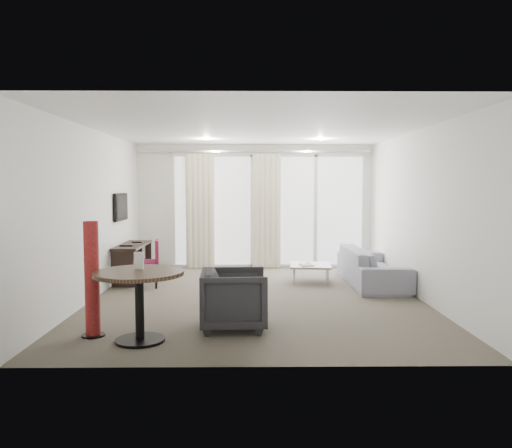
{
  "coord_description": "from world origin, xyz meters",
  "views": [
    {
      "loc": [
        -0.1,
        -7.66,
        1.73
      ],
      "look_at": [
        0.0,
        0.6,
        1.1
      ],
      "focal_mm": 35.0,
      "sensor_mm": 36.0,
      "label": 1
    }
  ],
  "objects_px": {
    "desk": "(133,262)",
    "red_lamp": "(92,279)",
    "tub_armchair": "(234,299)",
    "rattan_chair_b": "(323,239)",
    "sofa": "(372,266)",
    "coffee_table": "(311,273)",
    "round_table": "(140,306)",
    "rattan_chair_a": "(275,239)",
    "desk_chair": "(146,263)"
  },
  "relations": [
    {
      "from": "tub_armchair",
      "to": "rattan_chair_b",
      "type": "relative_size",
      "value": 0.9
    },
    {
      "from": "desk_chair",
      "to": "red_lamp",
      "type": "xyz_separation_m",
      "value": [
        -0.03,
        -2.79,
        0.26
      ]
    },
    {
      "from": "coffee_table",
      "to": "rattan_chair_b",
      "type": "distance_m",
      "value": 3.29
    },
    {
      "from": "red_lamp",
      "to": "coffee_table",
      "type": "xyz_separation_m",
      "value": [
        2.91,
        3.2,
        -0.5
      ]
    },
    {
      "from": "desk",
      "to": "desk_chair",
      "type": "bearing_deg",
      "value": -59.6
    },
    {
      "from": "desk_chair",
      "to": "coffee_table",
      "type": "relative_size",
      "value": 1.13
    },
    {
      "from": "tub_armchair",
      "to": "sofa",
      "type": "height_order",
      "value": "tub_armchair"
    },
    {
      "from": "round_table",
      "to": "desk",
      "type": "bearing_deg",
      "value": 104.34
    },
    {
      "from": "red_lamp",
      "to": "tub_armchair",
      "type": "bearing_deg",
      "value": 9.89
    },
    {
      "from": "round_table",
      "to": "rattan_chair_a",
      "type": "height_order",
      "value": "rattan_chair_a"
    },
    {
      "from": "round_table",
      "to": "coffee_table",
      "type": "xyz_separation_m",
      "value": [
        2.32,
        3.4,
        -0.23
      ]
    },
    {
      "from": "tub_armchair",
      "to": "rattan_chair_b",
      "type": "bearing_deg",
      "value": -20.2
    },
    {
      "from": "coffee_table",
      "to": "rattan_chair_b",
      "type": "relative_size",
      "value": 0.81
    },
    {
      "from": "red_lamp",
      "to": "rattan_chair_b",
      "type": "height_order",
      "value": "red_lamp"
    },
    {
      "from": "round_table",
      "to": "rattan_chair_a",
      "type": "distance_m",
      "value": 6.87
    },
    {
      "from": "red_lamp",
      "to": "tub_armchair",
      "type": "xyz_separation_m",
      "value": [
        1.62,
        0.28,
        -0.3
      ]
    },
    {
      "from": "desk",
      "to": "red_lamp",
      "type": "xyz_separation_m",
      "value": [
        0.35,
        -3.44,
        0.33
      ]
    },
    {
      "from": "desk",
      "to": "red_lamp",
      "type": "relative_size",
      "value": 1.06
    },
    {
      "from": "desk",
      "to": "desk_chair",
      "type": "distance_m",
      "value": 0.76
    },
    {
      "from": "desk",
      "to": "round_table",
      "type": "distance_m",
      "value": 3.76
    },
    {
      "from": "round_table",
      "to": "rattan_chair_b",
      "type": "height_order",
      "value": "rattan_chair_b"
    },
    {
      "from": "round_table",
      "to": "red_lamp",
      "type": "xyz_separation_m",
      "value": [
        -0.59,
        0.2,
        0.27
      ]
    },
    {
      "from": "tub_armchair",
      "to": "coffee_table",
      "type": "bearing_deg",
      "value": -26.1
    },
    {
      "from": "red_lamp",
      "to": "sofa",
      "type": "xyz_separation_m",
      "value": [
        3.96,
        3.02,
        -0.35
      ]
    },
    {
      "from": "coffee_table",
      "to": "round_table",
      "type": "bearing_deg",
      "value": -124.29
    },
    {
      "from": "tub_armchair",
      "to": "rattan_chair_b",
      "type": "height_order",
      "value": "rattan_chair_b"
    },
    {
      "from": "desk",
      "to": "tub_armchair",
      "type": "xyz_separation_m",
      "value": [
        1.97,
        -3.16,
        0.03
      ]
    },
    {
      "from": "red_lamp",
      "to": "sofa",
      "type": "bearing_deg",
      "value": 37.26
    },
    {
      "from": "sofa",
      "to": "coffee_table",
      "type": "bearing_deg",
      "value": 80.2
    },
    {
      "from": "rattan_chair_a",
      "to": "tub_armchair",
      "type": "bearing_deg",
      "value": -77.84
    },
    {
      "from": "rattan_chair_a",
      "to": "rattan_chair_b",
      "type": "relative_size",
      "value": 0.97
    },
    {
      "from": "round_table",
      "to": "sofa",
      "type": "distance_m",
      "value": 4.67
    },
    {
      "from": "red_lamp",
      "to": "tub_armchair",
      "type": "relative_size",
      "value": 1.67
    },
    {
      "from": "rattan_chair_a",
      "to": "rattan_chair_b",
      "type": "height_order",
      "value": "rattan_chair_b"
    },
    {
      "from": "rattan_chair_b",
      "to": "sofa",
      "type": "bearing_deg",
      "value": -103.73
    },
    {
      "from": "coffee_table",
      "to": "rattan_chair_a",
      "type": "distance_m",
      "value": 3.26
    },
    {
      "from": "coffee_table",
      "to": "red_lamp",
      "type": "bearing_deg",
      "value": -132.25
    },
    {
      "from": "desk_chair",
      "to": "tub_armchair",
      "type": "relative_size",
      "value": 1.02
    },
    {
      "from": "desk",
      "to": "coffee_table",
      "type": "xyz_separation_m",
      "value": [
        3.25,
        -0.24,
        -0.17
      ]
    },
    {
      "from": "round_table",
      "to": "red_lamp",
      "type": "distance_m",
      "value": 0.68
    },
    {
      "from": "desk_chair",
      "to": "coffee_table",
      "type": "distance_m",
      "value": 2.91
    },
    {
      "from": "tub_armchair",
      "to": "sofa",
      "type": "bearing_deg",
      "value": -42.95
    },
    {
      "from": "round_table",
      "to": "tub_armchair",
      "type": "bearing_deg",
      "value": 25.17
    },
    {
      "from": "coffee_table",
      "to": "rattan_chair_a",
      "type": "bearing_deg",
      "value": 98.6
    },
    {
      "from": "round_table",
      "to": "coffee_table",
      "type": "relative_size",
      "value": 1.37
    },
    {
      "from": "coffee_table",
      "to": "tub_armchair",
      "type": "bearing_deg",
      "value": -113.75
    },
    {
      "from": "desk_chair",
      "to": "red_lamp",
      "type": "height_order",
      "value": "red_lamp"
    },
    {
      "from": "desk",
      "to": "red_lamp",
      "type": "bearing_deg",
      "value": -84.25
    },
    {
      "from": "desk_chair",
      "to": "coffee_table",
      "type": "bearing_deg",
      "value": -1.82
    },
    {
      "from": "coffee_table",
      "to": "sofa",
      "type": "distance_m",
      "value": 1.09
    }
  ]
}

